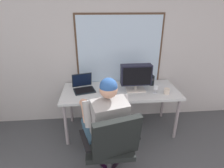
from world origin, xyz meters
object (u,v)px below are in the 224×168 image
Objects in this scene: crt_monitor at (136,75)px; desk_speaker at (152,80)px; office_chair at (112,143)px; person_seated at (105,121)px; coffee_mug at (167,91)px; wine_glass at (156,87)px; desk at (120,93)px; laptop at (83,86)px; book_stack at (107,89)px.

crt_monitor is 0.38m from desk_speaker.
office_chair is 0.76× the size of person_seated.
office_chair is 1.21m from coffee_mug.
office_chair is at bearing -131.10° from wine_glass.
crt_monitor is (0.45, 0.97, 0.40)m from office_chair.
desk is 0.70m from coffee_mug.
office_chair is (-0.22, -0.98, -0.10)m from desk.
laptop is 1.11m from wine_glass.
coffee_mug is (0.95, 0.53, 0.10)m from person_seated.
office_chair is 2.08× the size of crt_monitor.
crt_monitor is at bearing -1.96° from desk.
office_chair is 0.99m from book_stack.
office_chair is at bearing -71.60° from laptop.
laptop is at bearing 108.40° from office_chair.
crt_monitor reaches higher than book_stack.
desk_speaker is at bearing 111.23° from coffee_mug.
person_seated reaches higher than book_stack.
crt_monitor is 0.48m from book_stack.
person_seated is 1.20m from desk_speaker.
wine_glass reaches higher than desk.
person_seated is 0.99m from wine_glass.
book_stack is at bearing -14.87° from laptop.
laptop reaches higher than office_chair.
desk_speaker reaches higher than wine_glass.
desk_speaker is (0.02, 0.30, -0.01)m from wine_glass.
laptop is at bearing 173.42° from crt_monitor.
crt_monitor reaches higher than office_chair.
crt_monitor is 3.50× the size of wine_glass.
office_chair is at bearing -123.61° from desk_speaker.
person_seated is 1.09m from coffee_mug.
book_stack is 2.31× the size of coffee_mug.
crt_monitor reaches higher than wine_glass.
desk is at bearing 3.68° from book_stack.
person_seated reaches higher than desk_speaker.
desk_speaker reaches higher than desk.
desk is at bearing -163.94° from desk_speaker.
wine_glass is 0.30m from desk_speaker.
office_chair reaches higher than desk_speaker.
desk_speaker is 0.85× the size of book_stack.
office_chair is at bearing -90.88° from book_stack.
book_stack is (-0.44, -0.01, -0.20)m from crt_monitor.
laptop is at bearing 168.14° from wine_glass.
office_chair is at bearing -138.07° from coffee_mug.
laptop is (-0.81, 0.09, -0.18)m from crt_monitor.
person_seated is 0.92m from crt_monitor.
coffee_mug reaches higher than book_stack.
book_stack is (0.37, -0.10, -0.02)m from laptop.
wine_glass reaches higher than book_stack.
coffee_mug is at bearing -15.16° from wine_glass.
wine_glass is 1.57× the size of coffee_mug.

